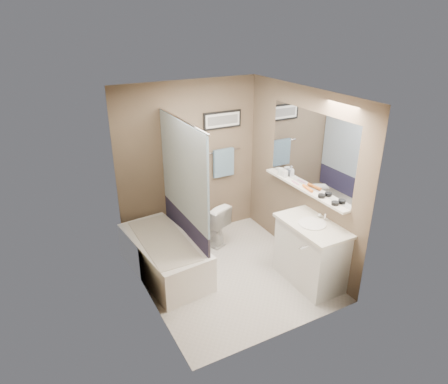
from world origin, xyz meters
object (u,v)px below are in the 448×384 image
bathtub (164,256)px  candle_bowl_far (322,196)px  toilet (208,223)px  soap_bottle (285,172)px  hair_brush_front (308,188)px  glass_jar (281,172)px  vanity (310,254)px  candle_bowl_near (335,203)px

bathtub → candle_bowl_far: size_ratio=16.67×
toilet → soap_bottle: bearing=125.7°
bathtub → hair_brush_front: (1.79, -0.67, 0.89)m
glass_jar → vanity: bearing=-100.7°
glass_jar → soap_bottle: bearing=-90.0°
vanity → candle_bowl_near: 0.77m
toilet → glass_jar: glass_jar is taller
bathtub → vanity: bearing=-39.5°
candle_bowl_far → hair_brush_front: hair_brush_front is taller
bathtub → toilet: toilet is taller
bathtub → toilet: (0.86, 0.43, 0.08)m
toilet → vanity: bearing=94.9°
candle_bowl_near → glass_jar: bearing=90.0°
glass_jar → hair_brush_front: bearing=-90.0°
vanity → candle_bowl_far: candle_bowl_far is taller
hair_brush_front → glass_jar: size_ratio=2.20×
bathtub → vanity: vanity is taller
vanity → soap_bottle: 1.20m
soap_bottle → hair_brush_front: bearing=-90.0°
soap_bottle → candle_bowl_far: bearing=-90.0°
candle_bowl_near → hair_brush_front: 0.51m
candle_bowl_near → hair_brush_front: bearing=90.0°
candle_bowl_near → hair_brush_front: (0.00, 0.51, 0.00)m
candle_bowl_far → bathtub: bearing=152.1°
candle_bowl_near → soap_bottle: 1.02m
hair_brush_front → candle_bowl_far: bearing=-90.0°
bathtub → glass_jar: 2.01m
soap_bottle → bathtub: bearing=174.8°
vanity → glass_jar: (0.19, 0.98, 0.77)m
bathtub → toilet: size_ratio=2.25×
glass_jar → soap_bottle: 0.09m
vanity → candle_bowl_far: 0.77m
toilet → bathtub: bearing=5.3°
candle_bowl_far → glass_jar: bearing=90.0°
vanity → candle_bowl_near: (0.19, -0.13, 0.73)m
toilet → candle_bowl_near: size_ratio=7.40×
candle_bowl_near → candle_bowl_far: (0.00, 0.24, 0.00)m
toilet → vanity: 1.67m
hair_brush_front → glass_jar: 0.60m
glass_jar → toilet: bearing=151.2°
vanity → hair_brush_front: (0.19, 0.38, 0.74)m
candle_bowl_far → hair_brush_front: 0.27m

